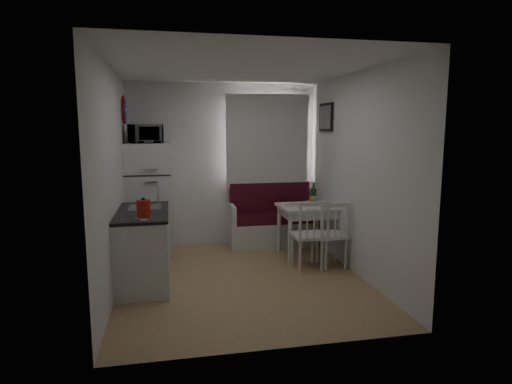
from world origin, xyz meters
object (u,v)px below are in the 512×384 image
(chair_right, at_px, (332,228))
(wine_bottle, at_px, (314,193))
(kitchen_counter, at_px, (144,246))
(chair_left, at_px, (312,228))
(dining_table, at_px, (313,211))
(microwave, at_px, (146,134))
(bench, at_px, (272,225))
(fridge, at_px, (149,199))
(kettle, at_px, (144,209))

(chair_right, bearing_deg, wine_bottle, 86.45)
(kitchen_counter, distance_m, chair_left, 2.17)
(chair_left, bearing_deg, dining_table, 68.98)
(chair_left, distance_m, chair_right, 0.29)
(kitchen_counter, bearing_deg, microwave, 89.06)
(kitchen_counter, relative_size, wine_bottle, 4.02)
(dining_table, xyz_separation_m, chair_left, (-0.25, -0.67, -0.09))
(bench, bearing_deg, fridge, -176.66)
(kitchen_counter, distance_m, dining_table, 2.52)
(kitchen_counter, height_order, microwave, microwave)
(microwave, distance_m, wine_bottle, 2.62)
(bench, distance_m, microwave, 2.43)
(dining_table, distance_m, chair_right, 0.67)
(kettle, xyz_separation_m, wine_bottle, (2.40, 1.32, -0.10))
(chair_left, distance_m, wine_bottle, 0.88)
(kitchen_counter, xyz_separation_m, microwave, (0.02, 1.19, 1.35))
(kitchen_counter, distance_m, wine_bottle, 2.61)
(bench, relative_size, chair_left, 2.75)
(bench, relative_size, microwave, 2.84)
(kitchen_counter, relative_size, kettle, 5.53)
(bench, height_order, fridge, fridge)
(bench, bearing_deg, wine_bottle, -48.86)
(fridge, height_order, microwave, microwave)
(chair_right, xyz_separation_m, kettle, (-2.40, -0.55, 0.45))
(microwave, distance_m, kettle, 1.90)
(kettle, bearing_deg, bench, 44.92)
(kettle, bearing_deg, wine_bottle, 28.77)
(fridge, relative_size, microwave, 3.40)
(microwave, bearing_deg, bench, 4.82)
(bench, height_order, wine_bottle, wine_bottle)
(dining_table, height_order, chair_right, chair_right)
(chair_left, xyz_separation_m, kettle, (-2.11, -0.55, 0.43))
(microwave, bearing_deg, chair_right, -25.84)
(wine_bottle, bearing_deg, kitchen_counter, -162.30)
(chair_left, relative_size, chair_right, 1.03)
(chair_left, height_order, kettle, kettle)
(dining_table, xyz_separation_m, wine_bottle, (0.04, 0.10, 0.25))
(chair_left, bearing_deg, microwave, 150.69)
(kitchen_counter, bearing_deg, kettle, -84.72)
(dining_table, relative_size, wine_bottle, 3.10)
(bench, relative_size, chair_right, 2.84)
(chair_left, distance_m, microwave, 2.74)
(kitchen_counter, relative_size, chair_right, 2.68)
(kitchen_counter, distance_m, chair_right, 2.45)
(kitchen_counter, distance_m, microwave, 1.80)
(dining_table, xyz_separation_m, microwave, (-2.39, 0.51, 1.14))
(dining_table, distance_m, wine_bottle, 0.27)
(bench, height_order, microwave, microwave)
(bench, height_order, chair_left, bench)
(microwave, bearing_deg, fridge, 90.00)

